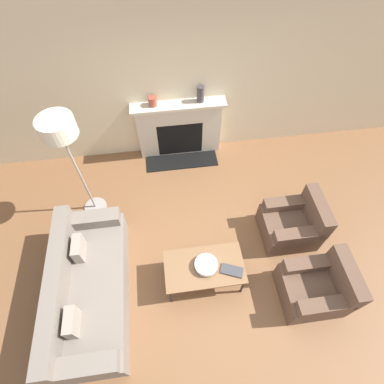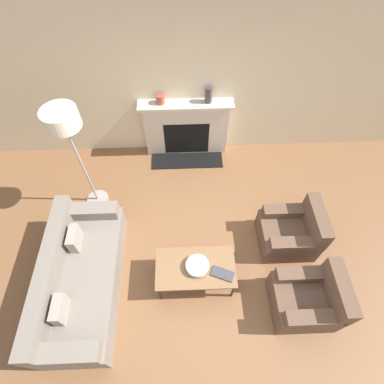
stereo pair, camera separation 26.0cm
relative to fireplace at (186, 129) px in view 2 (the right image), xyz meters
name	(u,v)px [view 2 (the right image)]	position (x,y,z in m)	size (l,w,h in m)	color
ground_plane	(199,272)	(0.11, -2.46, -0.55)	(18.00, 18.00, 0.00)	brown
wall_back	(192,80)	(0.11, 0.14, 0.90)	(18.00, 0.06, 2.90)	beige
fireplace	(186,129)	(0.00, 0.00, 0.00)	(1.60, 0.59, 1.13)	beige
couch	(80,278)	(-1.52, -2.59, -0.25)	(0.89, 2.10, 0.78)	slate
armchair_near	(309,299)	(1.51, -2.99, -0.25)	(0.81, 0.72, 0.81)	brown
armchair_far	(291,232)	(1.51, -2.01, -0.25)	(0.81, 0.72, 0.81)	brown
coffee_table	(196,268)	(0.05, -2.56, -0.13)	(1.07, 0.59, 0.46)	brown
bowl	(197,266)	(0.08, -2.56, -0.04)	(0.31, 0.31, 0.08)	silver
book	(223,274)	(0.40, -2.67, -0.08)	(0.32, 0.24, 0.02)	#38383D
floor_lamp	(65,128)	(-1.57, -1.10, 1.10)	(0.46, 0.46, 1.92)	gray
mantel_vase_left	(160,99)	(-0.41, 0.01, 0.65)	(0.14, 0.14, 0.15)	brown
mantel_vase_center_left	(209,95)	(0.37, 0.01, 0.72)	(0.12, 0.12, 0.28)	#3D383D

